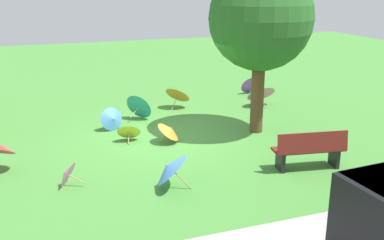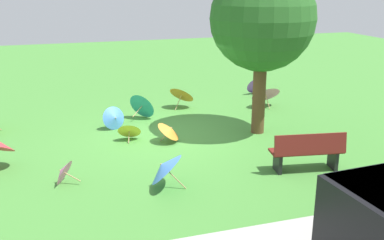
{
  "view_description": "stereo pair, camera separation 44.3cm",
  "coord_description": "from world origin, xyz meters",
  "px_view_note": "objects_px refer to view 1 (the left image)",
  "views": [
    {
      "loc": [
        3.16,
        10.87,
        4.04
      ],
      "look_at": [
        -0.53,
        0.55,
        0.6
      ],
      "focal_mm": 42.03,
      "sensor_mm": 36.0,
      "label": 1
    },
    {
      "loc": [
        2.74,
        11.01,
        4.04
      ],
      "look_at": [
        -0.53,
        0.55,
        0.6
      ],
      "focal_mm": 42.03,
      "sensor_mm": 36.0,
      "label": 2
    }
  ],
  "objects_px": {
    "park_bench": "(310,150)",
    "parasol_teal_0": "(140,105)",
    "parasol_blue_0": "(169,167)",
    "parasol_blue_2": "(113,119)",
    "shade_tree": "(261,19)",
    "parasol_yellow_0": "(129,130)",
    "parasol_purple_0": "(250,84)",
    "parasol_pink_0": "(260,92)",
    "parasol_orange_2": "(170,130)",
    "parasol_pink_3": "(66,174)",
    "parasol_orange_0": "(178,94)"
  },
  "relations": [
    {
      "from": "parasol_blue_0",
      "to": "parasol_pink_3",
      "type": "distance_m",
      "value": 2.11
    },
    {
      "from": "parasol_orange_0",
      "to": "parasol_blue_2",
      "type": "height_order",
      "value": "parasol_orange_0"
    },
    {
      "from": "parasol_orange_0",
      "to": "parasol_purple_0",
      "type": "bearing_deg",
      "value": -162.41
    },
    {
      "from": "parasol_blue_2",
      "to": "parasol_orange_0",
      "type": "bearing_deg",
      "value": -146.62
    },
    {
      "from": "parasol_blue_0",
      "to": "parasol_blue_2",
      "type": "relative_size",
      "value": 1.44
    },
    {
      "from": "shade_tree",
      "to": "parasol_blue_2",
      "type": "relative_size",
      "value": 6.12
    },
    {
      "from": "parasol_pink_3",
      "to": "shade_tree",
      "type": "bearing_deg",
      "value": -161.08
    },
    {
      "from": "park_bench",
      "to": "parasol_orange_0",
      "type": "relative_size",
      "value": 1.53
    },
    {
      "from": "parasol_yellow_0",
      "to": "parasol_blue_0",
      "type": "bearing_deg",
      "value": 93.34
    },
    {
      "from": "parasol_purple_0",
      "to": "parasol_pink_3",
      "type": "bearing_deg",
      "value": 39.45
    },
    {
      "from": "parasol_yellow_0",
      "to": "parasol_orange_2",
      "type": "bearing_deg",
      "value": 153.14
    },
    {
      "from": "parasol_blue_0",
      "to": "parasol_orange_0",
      "type": "distance_m",
      "value": 5.98
    },
    {
      "from": "parasol_purple_0",
      "to": "parasol_yellow_0",
      "type": "bearing_deg",
      "value": 33.91
    },
    {
      "from": "parasol_pink_3",
      "to": "parasol_orange_2",
      "type": "bearing_deg",
      "value": -147.24
    },
    {
      "from": "parasol_teal_0",
      "to": "parasol_orange_2",
      "type": "distance_m",
      "value": 2.32
    },
    {
      "from": "parasol_blue_0",
      "to": "parasol_orange_2",
      "type": "bearing_deg",
      "value": -107.16
    },
    {
      "from": "park_bench",
      "to": "parasol_orange_0",
      "type": "xyz_separation_m",
      "value": [
        1.17,
        -5.76,
        0.01
      ]
    },
    {
      "from": "parasol_blue_0",
      "to": "parasol_pink_3",
      "type": "bearing_deg",
      "value": -22.33
    },
    {
      "from": "shade_tree",
      "to": "parasol_orange_0",
      "type": "relative_size",
      "value": 4.12
    },
    {
      "from": "shade_tree",
      "to": "parasol_yellow_0",
      "type": "bearing_deg",
      "value": -7.49
    },
    {
      "from": "parasol_orange_0",
      "to": "parasol_teal_0",
      "type": "relative_size",
      "value": 1.13
    },
    {
      "from": "parasol_pink_0",
      "to": "parasol_yellow_0",
      "type": "distance_m",
      "value": 5.21
    },
    {
      "from": "parasol_yellow_0",
      "to": "parasol_blue_2",
      "type": "height_order",
      "value": "parasol_blue_2"
    },
    {
      "from": "parasol_pink_3",
      "to": "parasol_orange_0",
      "type": "bearing_deg",
      "value": -129.37
    },
    {
      "from": "parasol_purple_0",
      "to": "parasol_yellow_0",
      "type": "relative_size",
      "value": 1.04
    },
    {
      "from": "shade_tree",
      "to": "parasol_orange_0",
      "type": "bearing_deg",
      "value": -67.05
    },
    {
      "from": "parasol_yellow_0",
      "to": "parasol_pink_3",
      "type": "height_order",
      "value": "parasol_yellow_0"
    },
    {
      "from": "park_bench",
      "to": "parasol_teal_0",
      "type": "bearing_deg",
      "value": -62.35
    },
    {
      "from": "parasol_blue_0",
      "to": "parasol_teal_0",
      "type": "height_order",
      "value": "parasol_teal_0"
    },
    {
      "from": "parasol_orange_2",
      "to": "parasol_blue_2",
      "type": "bearing_deg",
      "value": -50.08
    },
    {
      "from": "parasol_pink_0",
      "to": "parasol_yellow_0",
      "type": "bearing_deg",
      "value": 21.37
    },
    {
      "from": "parasol_orange_2",
      "to": "park_bench",
      "type": "bearing_deg",
      "value": 131.63
    },
    {
      "from": "shade_tree",
      "to": "parasol_blue_2",
      "type": "bearing_deg",
      "value": -20.91
    },
    {
      "from": "park_bench",
      "to": "parasol_orange_2",
      "type": "height_order",
      "value": "park_bench"
    },
    {
      "from": "shade_tree",
      "to": "parasol_orange_2",
      "type": "xyz_separation_m",
      "value": [
        2.51,
        0.03,
        -2.73
      ]
    },
    {
      "from": "parasol_orange_0",
      "to": "parasol_blue_2",
      "type": "distance_m",
      "value": 2.93
    },
    {
      "from": "parasol_purple_0",
      "to": "parasol_pink_3",
      "type": "height_order",
      "value": "parasol_purple_0"
    },
    {
      "from": "parasol_blue_0",
      "to": "parasol_pink_3",
      "type": "relative_size",
      "value": 1.6
    },
    {
      "from": "shade_tree",
      "to": "parasol_pink_3",
      "type": "xyz_separation_m",
      "value": [
        5.25,
        1.8,
        -2.79
      ]
    },
    {
      "from": "parasol_blue_0",
      "to": "parasol_blue_2",
      "type": "distance_m",
      "value": 4.05
    },
    {
      "from": "parasol_blue_0",
      "to": "parasol_orange_0",
      "type": "xyz_separation_m",
      "value": [
        -2.01,
        -5.63,
        0.02
      ]
    },
    {
      "from": "shade_tree",
      "to": "parasol_yellow_0",
      "type": "xyz_separation_m",
      "value": [
        3.48,
        -0.46,
        -2.78
      ]
    },
    {
      "from": "parasol_blue_0",
      "to": "parasol_yellow_0",
      "type": "relative_size",
      "value": 1.47
    },
    {
      "from": "parasol_yellow_0",
      "to": "parasol_orange_2",
      "type": "xyz_separation_m",
      "value": [
        -0.97,
        0.49,
        0.05
      ]
    },
    {
      "from": "park_bench",
      "to": "parasol_blue_2",
      "type": "relative_size",
      "value": 2.27
    },
    {
      "from": "parasol_orange_2",
      "to": "parasol_orange_0",
      "type": "bearing_deg",
      "value": -111.72
    },
    {
      "from": "parasol_blue_0",
      "to": "parasol_teal_0",
      "type": "bearing_deg",
      "value": -96.62
    },
    {
      "from": "parasol_blue_2",
      "to": "parasol_teal_0",
      "type": "bearing_deg",
      "value": -139.44
    },
    {
      "from": "shade_tree",
      "to": "parasol_blue_0",
      "type": "xyz_separation_m",
      "value": [
        3.3,
        2.6,
        -2.61
      ]
    },
    {
      "from": "parasol_purple_0",
      "to": "parasol_pink_0",
      "type": "height_order",
      "value": "parasol_pink_0"
    }
  ]
}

